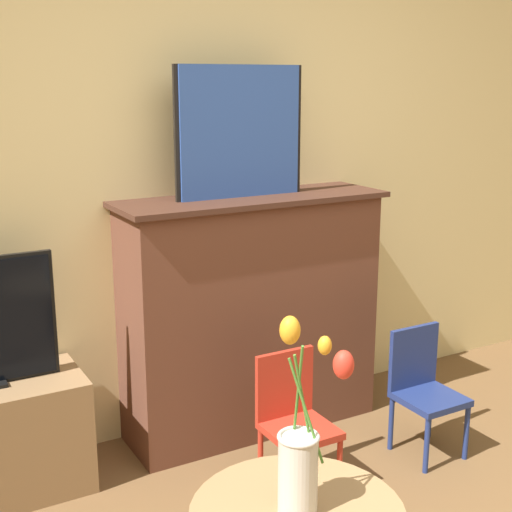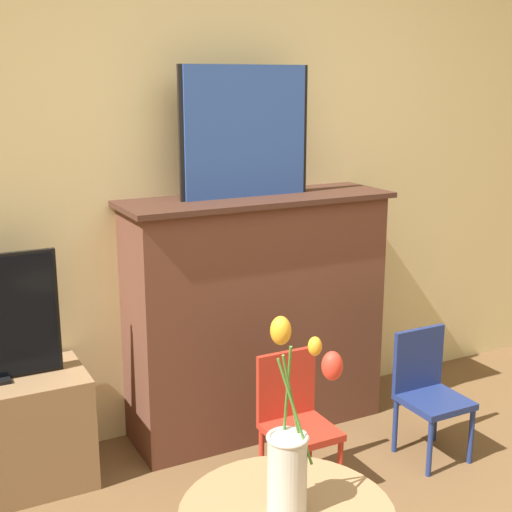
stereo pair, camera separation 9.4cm
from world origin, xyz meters
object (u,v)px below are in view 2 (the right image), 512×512
(painting, at_px, (246,132))
(vase_tulips, at_px, (290,450))
(chair_red, at_px, (295,416))
(chair_blue, at_px, (428,388))

(painting, xyz_separation_m, vase_tulips, (-0.56, -1.39, -0.76))
(chair_red, distance_m, chair_blue, 0.68)
(chair_blue, relative_size, vase_tulips, 1.09)
(painting, bearing_deg, chair_blue, -44.73)
(chair_blue, height_order, vase_tulips, vase_tulips)
(chair_red, bearing_deg, painting, 83.69)
(chair_red, relative_size, chair_blue, 1.00)
(chair_blue, xyz_separation_m, vase_tulips, (-1.18, -0.77, 0.37))
(painting, bearing_deg, chair_red, -96.31)
(painting, height_order, chair_blue, painting)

